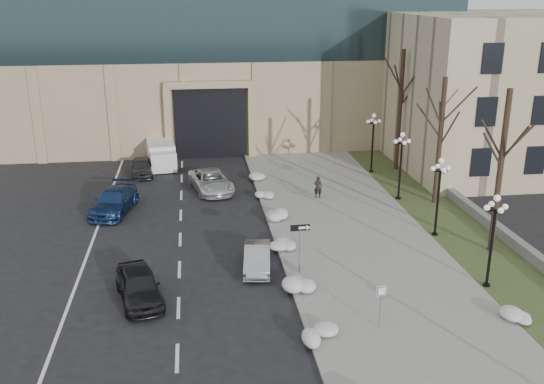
{
  "coord_description": "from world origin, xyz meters",
  "views": [
    {
      "loc": [
        -5.53,
        -18.78,
        13.74
      ],
      "look_at": [
        -1.46,
        11.52,
        3.5
      ],
      "focal_mm": 40.0,
      "sensor_mm": 36.0,
      "label": 1
    }
  ],
  "objects_px": {
    "pedestrian": "(318,187)",
    "car_e": "(142,167)",
    "car_d": "(211,181)",
    "box_truck": "(161,154)",
    "car_a": "(139,286)",
    "car_b": "(257,258)",
    "one_way_sign": "(303,233)",
    "keep_sign": "(381,298)",
    "car_c": "(114,201)",
    "lamppost_a": "(493,229)",
    "lamppost_c": "(401,157)",
    "lamppost_d": "(373,135)",
    "lamppost_b": "(439,186)"
  },
  "relations": [
    {
      "from": "car_d",
      "to": "car_a",
      "type": "bearing_deg",
      "value": -116.14
    },
    {
      "from": "car_a",
      "to": "box_truck",
      "type": "distance_m",
      "value": 23.32
    },
    {
      "from": "lamppost_b",
      "to": "lamppost_d",
      "type": "xyz_separation_m",
      "value": [
        0.0,
        13.0,
        0.0
      ]
    },
    {
      "from": "box_truck",
      "to": "keep_sign",
      "type": "height_order",
      "value": "keep_sign"
    },
    {
      "from": "lamppost_a",
      "to": "lamppost_d",
      "type": "relative_size",
      "value": 1.0
    },
    {
      "from": "car_b",
      "to": "lamppost_d",
      "type": "distance_m",
      "value": 19.45
    },
    {
      "from": "box_truck",
      "to": "keep_sign",
      "type": "bearing_deg",
      "value": -76.6
    },
    {
      "from": "car_a",
      "to": "lamppost_b",
      "type": "bearing_deg",
      "value": 4.94
    },
    {
      "from": "car_d",
      "to": "one_way_sign",
      "type": "distance_m",
      "value": 14.79
    },
    {
      "from": "lamppost_c",
      "to": "keep_sign",
      "type": "bearing_deg",
      "value": -111.48
    },
    {
      "from": "lamppost_a",
      "to": "car_e",
      "type": "bearing_deg",
      "value": 129.91
    },
    {
      "from": "one_way_sign",
      "to": "lamppost_b",
      "type": "xyz_separation_m",
      "value": [
        8.58,
        3.92,
        0.82
      ]
    },
    {
      "from": "car_e",
      "to": "box_truck",
      "type": "relative_size",
      "value": 0.64
    },
    {
      "from": "one_way_sign",
      "to": "lamppost_c",
      "type": "distance_m",
      "value": 13.53
    },
    {
      "from": "lamppost_b",
      "to": "lamppost_a",
      "type": "bearing_deg",
      "value": -90.0
    },
    {
      "from": "car_b",
      "to": "keep_sign",
      "type": "relative_size",
      "value": 1.84
    },
    {
      "from": "box_truck",
      "to": "lamppost_a",
      "type": "distance_m",
      "value": 29.41
    },
    {
      "from": "keep_sign",
      "to": "lamppost_b",
      "type": "distance_m",
      "value": 11.56
    },
    {
      "from": "car_d",
      "to": "one_way_sign",
      "type": "relative_size",
      "value": 1.93
    },
    {
      "from": "lamppost_c",
      "to": "lamppost_d",
      "type": "xyz_separation_m",
      "value": [
        0.0,
        6.5,
        0.0
      ]
    },
    {
      "from": "car_b",
      "to": "pedestrian",
      "type": "distance_m",
      "value": 11.69
    },
    {
      "from": "car_d",
      "to": "car_e",
      "type": "height_order",
      "value": "car_d"
    },
    {
      "from": "pedestrian",
      "to": "lamppost_b",
      "type": "distance_m",
      "value": 9.45
    },
    {
      "from": "pedestrian",
      "to": "box_truck",
      "type": "relative_size",
      "value": 0.25
    },
    {
      "from": "lamppost_d",
      "to": "lamppost_c",
      "type": "bearing_deg",
      "value": -90.0
    },
    {
      "from": "car_e",
      "to": "pedestrian",
      "type": "bearing_deg",
      "value": -35.92
    },
    {
      "from": "keep_sign",
      "to": "lamppost_d",
      "type": "relative_size",
      "value": 0.44
    },
    {
      "from": "lamppost_b",
      "to": "lamppost_d",
      "type": "height_order",
      "value": "same"
    },
    {
      "from": "car_c",
      "to": "lamppost_a",
      "type": "bearing_deg",
      "value": -22.23
    },
    {
      "from": "lamppost_b",
      "to": "car_e",
      "type": "bearing_deg",
      "value": 140.25
    },
    {
      "from": "one_way_sign",
      "to": "keep_sign",
      "type": "distance_m",
      "value": 6.12
    },
    {
      "from": "car_d",
      "to": "lamppost_d",
      "type": "distance_m",
      "value": 13.17
    },
    {
      "from": "car_d",
      "to": "box_truck",
      "type": "height_order",
      "value": "box_truck"
    },
    {
      "from": "lamppost_a",
      "to": "car_a",
      "type": "bearing_deg",
      "value": 176.73
    },
    {
      "from": "box_truck",
      "to": "pedestrian",
      "type": "bearing_deg",
      "value": -50.23
    },
    {
      "from": "car_a",
      "to": "car_b",
      "type": "relative_size",
      "value": 1.17
    },
    {
      "from": "box_truck",
      "to": "car_d",
      "type": "bearing_deg",
      "value": -70.16
    },
    {
      "from": "pedestrian",
      "to": "lamppost_a",
      "type": "height_order",
      "value": "lamppost_a"
    },
    {
      "from": "car_a",
      "to": "lamppost_d",
      "type": "bearing_deg",
      "value": 34.63
    },
    {
      "from": "lamppost_c",
      "to": "lamppost_d",
      "type": "relative_size",
      "value": 1.0
    },
    {
      "from": "car_a",
      "to": "one_way_sign",
      "type": "bearing_deg",
      "value": -2.07
    },
    {
      "from": "pedestrian",
      "to": "lamppost_c",
      "type": "bearing_deg",
      "value": -170.47
    },
    {
      "from": "car_e",
      "to": "pedestrian",
      "type": "relative_size",
      "value": 2.59
    },
    {
      "from": "pedestrian",
      "to": "car_e",
      "type": "bearing_deg",
      "value": -12.11
    },
    {
      "from": "car_d",
      "to": "lamppost_b",
      "type": "xyz_separation_m",
      "value": [
        12.66,
        -10.22,
        2.34
      ]
    },
    {
      "from": "car_d",
      "to": "keep_sign",
      "type": "relative_size",
      "value": 2.54
    },
    {
      "from": "one_way_sign",
      "to": "lamppost_c",
      "type": "relative_size",
      "value": 0.57
    },
    {
      "from": "box_truck",
      "to": "lamppost_a",
      "type": "bearing_deg",
      "value": -62.82
    },
    {
      "from": "one_way_sign",
      "to": "keep_sign",
      "type": "height_order",
      "value": "one_way_sign"
    },
    {
      "from": "car_b",
      "to": "box_truck",
      "type": "xyz_separation_m",
      "value": [
        -5.68,
        20.76,
        0.29
      ]
    }
  ]
}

